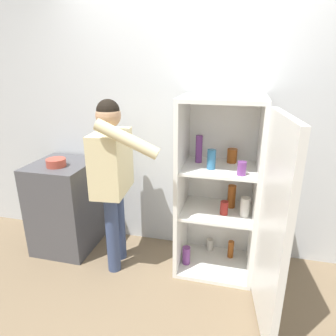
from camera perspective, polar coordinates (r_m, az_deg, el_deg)
The scene contains 6 objects.
ground_plane at distance 2.54m, azimuth 0.79°, elevation -25.73°, with size 12.00×12.00×0.00m, color #7A664C.
wall_back at distance 2.81m, azimuth 5.58°, elevation 8.45°, with size 7.00×0.06×2.55m.
refrigerator at distance 2.53m, azimuth 11.56°, elevation -5.05°, with size 0.80×1.22×1.56m.
person at distance 2.59m, azimuth -10.48°, elevation -0.06°, with size 0.64×0.60×1.54m.
counter at distance 3.20m, azimuth -18.86°, elevation -6.78°, with size 0.55×0.60×0.90m.
bowl at distance 2.94m, azimuth -20.54°, elevation 0.96°, with size 0.18×0.18×0.07m.
Camera 1 is at (0.41, -1.75, 1.80)m, focal length 32.00 mm.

